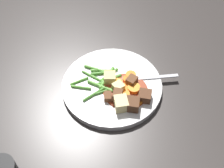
% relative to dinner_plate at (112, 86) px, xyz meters
% --- Properties ---
extents(ground_plane, '(3.00, 3.00, 0.00)m').
position_rel_dinner_plate_xyz_m(ground_plane, '(0.00, 0.00, -0.01)').
color(ground_plane, '#383330').
extents(dinner_plate, '(0.27, 0.27, 0.02)m').
position_rel_dinner_plate_xyz_m(dinner_plate, '(0.00, 0.00, 0.00)').
color(dinner_plate, white).
rests_on(dinner_plate, ground_plane).
extents(stew_sauce, '(0.12, 0.12, 0.00)m').
position_rel_dinner_plate_xyz_m(stew_sauce, '(0.04, -0.01, 0.01)').
color(stew_sauce, '#93381E').
rests_on(stew_sauce, dinner_plate).
extents(carrot_slice_0, '(0.03, 0.03, 0.01)m').
position_rel_dinner_plate_xyz_m(carrot_slice_0, '(0.04, 0.01, 0.01)').
color(carrot_slice_0, orange).
rests_on(carrot_slice_0, dinner_plate).
extents(carrot_slice_1, '(0.04, 0.04, 0.01)m').
position_rel_dinner_plate_xyz_m(carrot_slice_1, '(0.06, 0.01, 0.02)').
color(carrot_slice_1, orange).
rests_on(carrot_slice_1, dinner_plate).
extents(carrot_slice_2, '(0.04, 0.04, 0.01)m').
position_rel_dinner_plate_xyz_m(carrot_slice_2, '(0.01, 0.01, 0.01)').
color(carrot_slice_2, orange).
rests_on(carrot_slice_2, dinner_plate).
extents(carrot_slice_3, '(0.03, 0.03, 0.01)m').
position_rel_dinner_plate_xyz_m(carrot_slice_3, '(0.04, 0.04, 0.01)').
color(carrot_slice_3, orange).
rests_on(carrot_slice_3, dinner_plate).
extents(carrot_slice_4, '(0.03, 0.03, 0.01)m').
position_rel_dinner_plate_xyz_m(carrot_slice_4, '(0.03, 0.03, 0.01)').
color(carrot_slice_4, orange).
rests_on(carrot_slice_4, dinner_plate).
extents(carrot_slice_5, '(0.05, 0.05, 0.01)m').
position_rel_dinner_plate_xyz_m(carrot_slice_5, '(0.04, -0.02, 0.01)').
color(carrot_slice_5, orange).
rests_on(carrot_slice_5, dinner_plate).
extents(carrot_slice_6, '(0.03, 0.03, 0.01)m').
position_rel_dinner_plate_xyz_m(carrot_slice_6, '(0.09, -0.03, 0.01)').
color(carrot_slice_6, orange).
rests_on(carrot_slice_6, dinner_plate).
extents(potato_chunk_0, '(0.04, 0.04, 0.03)m').
position_rel_dinner_plate_xyz_m(potato_chunk_0, '(-0.01, 0.01, 0.02)').
color(potato_chunk_0, '#E5CC7A').
rests_on(potato_chunk_0, dinner_plate).
extents(potato_chunk_1, '(0.05, 0.05, 0.03)m').
position_rel_dinner_plate_xyz_m(potato_chunk_1, '(0.05, -0.06, 0.02)').
color(potato_chunk_1, '#EAD68C').
rests_on(potato_chunk_1, dinner_plate).
extents(potato_chunk_2, '(0.04, 0.04, 0.02)m').
position_rel_dinner_plate_xyz_m(potato_chunk_2, '(0.02, -0.01, 0.02)').
color(potato_chunk_2, '#EAD68C').
rests_on(potato_chunk_2, dinner_plate).
extents(meat_chunk_0, '(0.04, 0.04, 0.02)m').
position_rel_dinner_plate_xyz_m(meat_chunk_0, '(0.10, -0.01, 0.02)').
color(meat_chunk_0, '#56331E').
rests_on(meat_chunk_0, dinner_plate).
extents(meat_chunk_1, '(0.04, 0.04, 0.03)m').
position_rel_dinner_plate_xyz_m(meat_chunk_1, '(0.08, -0.05, 0.02)').
color(meat_chunk_1, '#56331E').
rests_on(meat_chunk_1, dinner_plate).
extents(meat_chunk_2, '(0.03, 0.03, 0.02)m').
position_rel_dinner_plate_xyz_m(meat_chunk_2, '(0.05, 0.02, 0.02)').
color(meat_chunk_2, brown).
rests_on(meat_chunk_2, dinner_plate).
extents(meat_chunk_3, '(0.03, 0.03, 0.02)m').
position_rel_dinner_plate_xyz_m(meat_chunk_3, '(0.01, -0.05, 0.02)').
color(meat_chunk_3, brown).
rests_on(meat_chunk_3, dinner_plate).
extents(meat_chunk_4, '(0.03, 0.03, 0.03)m').
position_rel_dinner_plate_xyz_m(meat_chunk_4, '(0.03, -0.04, 0.02)').
color(meat_chunk_4, brown).
rests_on(meat_chunk_4, dinner_plate).
extents(green_bean_0, '(0.05, 0.07, 0.01)m').
position_rel_dinner_plate_xyz_m(green_bean_0, '(-0.01, 0.01, 0.01)').
color(green_bean_0, '#4C8E33').
rests_on(green_bean_0, dinner_plate).
extents(green_bean_1, '(0.08, 0.01, 0.01)m').
position_rel_dinner_plate_xyz_m(green_bean_1, '(-0.06, 0.03, 0.01)').
color(green_bean_1, '#599E38').
rests_on(green_bean_1, dinner_plate).
extents(green_bean_2, '(0.06, 0.06, 0.01)m').
position_rel_dinner_plate_xyz_m(green_bean_2, '(-0.00, -0.03, 0.01)').
color(green_bean_2, '#4C8E33').
rests_on(green_bean_2, dinner_plate).
extents(green_bean_3, '(0.08, 0.01, 0.01)m').
position_rel_dinner_plate_xyz_m(green_bean_3, '(-0.02, -0.02, 0.01)').
color(green_bean_3, '#66AD42').
rests_on(green_bean_3, dinner_plate).
extents(green_bean_4, '(0.03, 0.06, 0.01)m').
position_rel_dinner_plate_xyz_m(green_bean_4, '(-0.02, 0.02, 0.01)').
color(green_bean_4, '#599E38').
rests_on(green_bean_4, dinner_plate).
extents(green_bean_5, '(0.04, 0.07, 0.01)m').
position_rel_dinner_plate_xyz_m(green_bean_5, '(-0.03, -0.05, 0.01)').
color(green_bean_5, '#4C8E33').
rests_on(green_bean_5, dinner_plate).
extents(green_bean_6, '(0.05, 0.04, 0.01)m').
position_rel_dinner_plate_xyz_m(green_bean_6, '(-0.04, 0.02, 0.01)').
color(green_bean_6, '#4C8E33').
rests_on(green_bean_6, dinner_plate).
extents(green_bean_7, '(0.01, 0.08, 0.01)m').
position_rel_dinner_plate_xyz_m(green_bean_7, '(-0.02, 0.01, 0.01)').
color(green_bean_7, '#599E38').
rests_on(green_bean_7, dinner_plate).
extents(green_bean_8, '(0.04, 0.05, 0.01)m').
position_rel_dinner_plate_xyz_m(green_bean_8, '(-0.09, -0.03, 0.01)').
color(green_bean_8, '#599E38').
rests_on(green_bean_8, dinner_plate).
extents(green_bean_9, '(0.07, 0.02, 0.01)m').
position_rel_dinner_plate_xyz_m(green_bean_9, '(-0.06, 0.00, 0.01)').
color(green_bean_9, '#66AD42').
rests_on(green_bean_9, dinner_plate).
extents(green_bean_10, '(0.06, 0.03, 0.01)m').
position_rel_dinner_plate_xyz_m(green_bean_10, '(-0.05, 0.03, 0.01)').
color(green_bean_10, '#66AD42').
rests_on(green_bean_10, dinner_plate).
extents(green_bean_11, '(0.06, 0.02, 0.01)m').
position_rel_dinner_plate_xyz_m(green_bean_11, '(-0.07, -0.05, 0.01)').
color(green_bean_11, '#599E38').
rests_on(green_bean_11, dinner_plate).
extents(fork, '(0.16, 0.10, 0.00)m').
position_rel_dinner_plate_xyz_m(fork, '(0.08, 0.06, 0.01)').
color(fork, silver).
rests_on(fork, dinner_plate).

